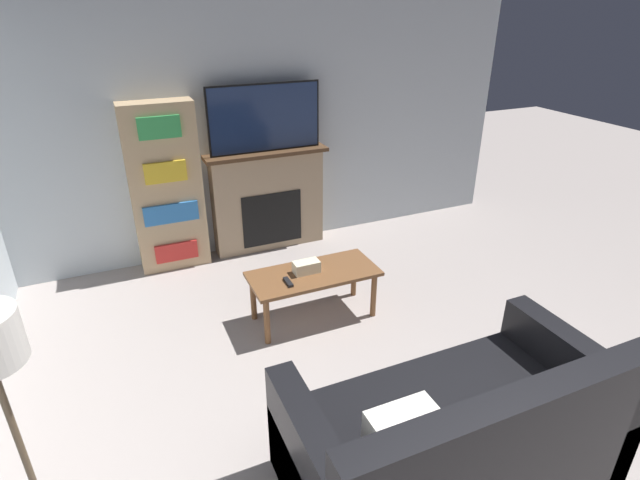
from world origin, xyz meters
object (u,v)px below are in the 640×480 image
at_px(fireplace, 268,200).
at_px(tv, 265,118).
at_px(coffee_table, 314,279).
at_px(bookshelf, 166,189).
at_px(couch, 455,439).

height_order(fireplace, tv, tv).
relative_size(fireplace, coffee_table, 1.20).
distance_m(tv, bookshelf, 1.21).
bearing_deg(bookshelf, coffee_table, -57.38).
xyz_separation_m(fireplace, tv, (0.00, -0.02, 0.89)).
height_order(tv, bookshelf, tv).
relative_size(fireplace, tv, 1.11).
xyz_separation_m(couch, bookshelf, (-1.03, 3.31, 0.53)).
distance_m(fireplace, bookshelf, 1.09).
height_order(coffee_table, bookshelf, bookshelf).
relative_size(coffee_table, bookshelf, 0.65).
relative_size(tv, couch, 0.63).
xyz_separation_m(tv, bookshelf, (-1.05, -0.00, -0.60)).
bearing_deg(bookshelf, fireplace, 1.20).
height_order(fireplace, couch, fireplace).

